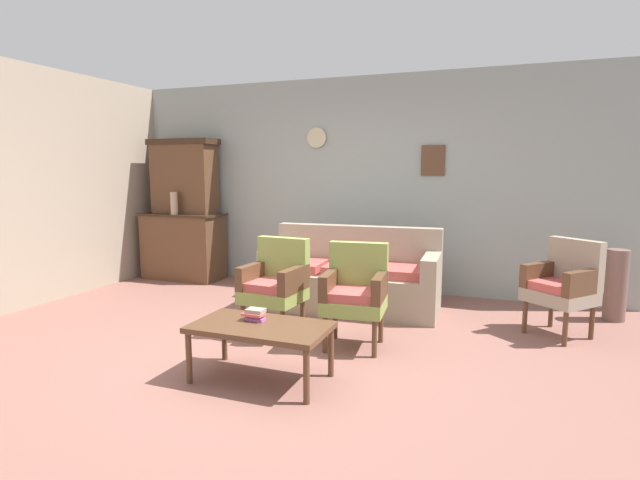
{
  "coord_description": "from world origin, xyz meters",
  "views": [
    {
      "loc": [
        1.79,
        -3.58,
        1.54
      ],
      "look_at": [
        0.06,
        0.97,
        0.85
      ],
      "focal_mm": 27.98,
      "sensor_mm": 36.0,
      "label": 1
    }
  ],
  "objects_px": {
    "side_cabinet": "(184,246)",
    "coffee_table": "(261,330)",
    "wingback_chair_by_fireplace": "(564,283)",
    "vase_on_cabinet": "(174,203)",
    "floral_couch": "(352,280)",
    "book_stack_on_table": "(255,314)",
    "armchair_row_middle": "(355,290)",
    "armchair_by_doorway": "(276,282)",
    "floor_vase_by_wall": "(616,285)"
  },
  "relations": [
    {
      "from": "wingback_chair_by_fireplace",
      "to": "floor_vase_by_wall",
      "type": "height_order",
      "value": "wingback_chair_by_fireplace"
    },
    {
      "from": "vase_on_cabinet",
      "to": "wingback_chair_by_fireplace",
      "type": "distance_m",
      "value": 4.86
    },
    {
      "from": "side_cabinet",
      "to": "floral_couch",
      "type": "relative_size",
      "value": 0.59
    },
    {
      "from": "floor_vase_by_wall",
      "to": "book_stack_on_table",
      "type": "bearing_deg",
      "value": -137.89
    },
    {
      "from": "vase_on_cabinet",
      "to": "floral_couch",
      "type": "bearing_deg",
      "value": -9.37
    },
    {
      "from": "floral_couch",
      "to": "armchair_row_middle",
      "type": "relative_size",
      "value": 2.16
    },
    {
      "from": "side_cabinet",
      "to": "wingback_chair_by_fireplace",
      "type": "xyz_separation_m",
      "value": [
        4.79,
        -0.82,
        0.03
      ]
    },
    {
      "from": "wingback_chair_by_fireplace",
      "to": "coffee_table",
      "type": "relative_size",
      "value": 0.9
    },
    {
      "from": "floor_vase_by_wall",
      "to": "side_cabinet",
      "type": "bearing_deg",
      "value": 178.93
    },
    {
      "from": "vase_on_cabinet",
      "to": "armchair_row_middle",
      "type": "distance_m",
      "value": 3.49
    },
    {
      "from": "armchair_by_doorway",
      "to": "vase_on_cabinet",
      "type": "bearing_deg",
      "value": 146.03
    },
    {
      "from": "armchair_row_middle",
      "to": "floral_couch",
      "type": "bearing_deg",
      "value": 108.61
    },
    {
      "from": "wingback_chair_by_fireplace",
      "to": "floor_vase_by_wall",
      "type": "xyz_separation_m",
      "value": [
        0.56,
        0.72,
        -0.13
      ]
    },
    {
      "from": "wingback_chair_by_fireplace",
      "to": "floor_vase_by_wall",
      "type": "distance_m",
      "value": 0.92
    },
    {
      "from": "vase_on_cabinet",
      "to": "wingback_chair_by_fireplace",
      "type": "height_order",
      "value": "vase_on_cabinet"
    },
    {
      "from": "coffee_table",
      "to": "book_stack_on_table",
      "type": "height_order",
      "value": "book_stack_on_table"
    },
    {
      "from": "armchair_by_doorway",
      "to": "wingback_chair_by_fireplace",
      "type": "relative_size",
      "value": 1.0
    },
    {
      "from": "floral_couch",
      "to": "coffee_table",
      "type": "xyz_separation_m",
      "value": [
        -0.05,
        -2.07,
        0.05
      ]
    },
    {
      "from": "armchair_row_middle",
      "to": "coffee_table",
      "type": "bearing_deg",
      "value": -114.88
    },
    {
      "from": "side_cabinet",
      "to": "floral_couch",
      "type": "height_order",
      "value": "side_cabinet"
    },
    {
      "from": "vase_on_cabinet",
      "to": "wingback_chair_by_fireplace",
      "type": "bearing_deg",
      "value": -7.46
    },
    {
      "from": "coffee_table",
      "to": "armchair_by_doorway",
      "type": "bearing_deg",
      "value": 109.89
    },
    {
      "from": "side_cabinet",
      "to": "coffee_table",
      "type": "xyz_separation_m",
      "value": [
        2.64,
        -2.71,
        -0.09
      ]
    },
    {
      "from": "armchair_by_doorway",
      "to": "armchair_row_middle",
      "type": "relative_size",
      "value": 1.0
    },
    {
      "from": "armchair_by_doorway",
      "to": "armchair_row_middle",
      "type": "distance_m",
      "value": 0.79
    },
    {
      "from": "floor_vase_by_wall",
      "to": "coffee_table",
      "type": "bearing_deg",
      "value": -136.15
    },
    {
      "from": "armchair_by_doorway",
      "to": "coffee_table",
      "type": "height_order",
      "value": "armchair_by_doorway"
    },
    {
      "from": "side_cabinet",
      "to": "vase_on_cabinet",
      "type": "xyz_separation_m",
      "value": [
        0.01,
        -0.19,
        0.62
      ]
    },
    {
      "from": "side_cabinet",
      "to": "armchair_by_doorway",
      "type": "bearing_deg",
      "value": -36.99
    },
    {
      "from": "side_cabinet",
      "to": "floor_vase_by_wall",
      "type": "height_order",
      "value": "side_cabinet"
    },
    {
      "from": "side_cabinet",
      "to": "book_stack_on_table",
      "type": "distance_m",
      "value": 3.66
    },
    {
      "from": "armchair_row_middle",
      "to": "wingback_chair_by_fireplace",
      "type": "height_order",
      "value": "same"
    },
    {
      "from": "wingback_chair_by_fireplace",
      "to": "coffee_table",
      "type": "xyz_separation_m",
      "value": [
        -2.16,
        -1.89,
        -0.12
      ]
    },
    {
      "from": "vase_on_cabinet",
      "to": "armchair_row_middle",
      "type": "height_order",
      "value": "vase_on_cabinet"
    },
    {
      "from": "coffee_table",
      "to": "book_stack_on_table",
      "type": "relative_size",
      "value": 6.14
    },
    {
      "from": "vase_on_cabinet",
      "to": "book_stack_on_table",
      "type": "height_order",
      "value": "vase_on_cabinet"
    },
    {
      "from": "side_cabinet",
      "to": "armchair_by_doorway",
      "type": "distance_m",
      "value": 2.86
    },
    {
      "from": "side_cabinet",
      "to": "vase_on_cabinet",
      "type": "height_order",
      "value": "vase_on_cabinet"
    },
    {
      "from": "wingback_chair_by_fireplace",
      "to": "coffee_table",
      "type": "height_order",
      "value": "wingback_chair_by_fireplace"
    },
    {
      "from": "floral_couch",
      "to": "wingback_chair_by_fireplace",
      "type": "height_order",
      "value": "same"
    },
    {
      "from": "floral_couch",
      "to": "armchair_row_middle",
      "type": "bearing_deg",
      "value": -71.39
    },
    {
      "from": "coffee_table",
      "to": "armchair_row_middle",
      "type": "bearing_deg",
      "value": 65.12
    },
    {
      "from": "coffee_table",
      "to": "book_stack_on_table",
      "type": "bearing_deg",
      "value": 139.55
    },
    {
      "from": "armchair_row_middle",
      "to": "wingback_chair_by_fireplace",
      "type": "bearing_deg",
      "value": 28.94
    },
    {
      "from": "floral_couch",
      "to": "floor_vase_by_wall",
      "type": "relative_size",
      "value": 2.64
    },
    {
      "from": "floor_vase_by_wall",
      "to": "armchair_by_doorway",
      "type": "bearing_deg",
      "value": -152.2
    },
    {
      "from": "floor_vase_by_wall",
      "to": "armchair_row_middle",
      "type": "bearing_deg",
      "value": -143.79
    },
    {
      "from": "floral_couch",
      "to": "book_stack_on_table",
      "type": "bearing_deg",
      "value": -93.99
    },
    {
      "from": "book_stack_on_table",
      "to": "floor_vase_by_wall",
      "type": "height_order",
      "value": "floor_vase_by_wall"
    },
    {
      "from": "vase_on_cabinet",
      "to": "armchair_by_doorway",
      "type": "bearing_deg",
      "value": -33.97
    }
  ]
}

